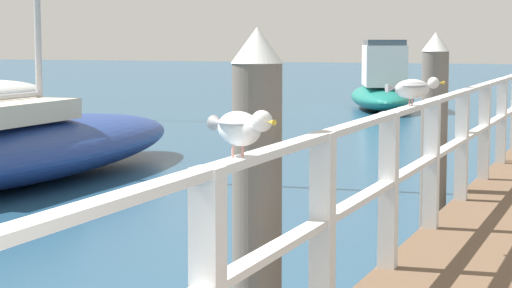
# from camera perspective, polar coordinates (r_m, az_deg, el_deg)

# --- Properties ---
(pier_railing) EXTENTS (0.12, 21.94, 1.10)m
(pier_railing) POSITION_cam_1_polar(r_m,az_deg,el_deg) (13.02, 14.10, 1.87)
(pier_railing) COLOR white
(pier_railing) RESTS_ON pier_deck
(dock_piling_near) EXTENTS (0.29, 0.29, 2.15)m
(dock_piling_near) POSITION_cam_1_polar(r_m,az_deg,el_deg) (5.53, 0.07, -4.27)
(dock_piling_near) COLOR #6B6056
(dock_piling_near) RESTS_ON ground_plane
(dock_piling_far) EXTENTS (0.29, 0.29, 2.15)m
(dock_piling_far) POSITION_cam_1_polar(r_m,az_deg,el_deg) (10.54, 10.32, 0.62)
(dock_piling_far) COLOR #6B6056
(dock_piling_far) RESTS_ON ground_plane
(seagull_foreground) EXTENTS (0.42, 0.31, 0.21)m
(seagull_foreground) POSITION_cam_1_polar(r_m,az_deg,el_deg) (4.19, -0.93, 1.02)
(seagull_foreground) COLOR white
(seagull_foreground) RESTS_ON pier_railing
(seagull_background) EXTENTS (0.41, 0.31, 0.21)m
(seagull_background) POSITION_cam_1_polar(r_m,az_deg,el_deg) (7.56, 9.13, 3.25)
(seagull_background) COLOR white
(seagull_background) RESTS_ON pier_railing
(boat_0) EXTENTS (3.60, 6.40, 2.04)m
(boat_0) POSITION_cam_1_polar(r_m,az_deg,el_deg) (28.87, 7.37, 3.33)
(boat_0) COLOR #197266
(boat_0) RESTS_ON ground_plane
(boat_1) EXTENTS (2.57, 8.11, 11.00)m
(boat_1) POSITION_cam_1_polar(r_m,az_deg,el_deg) (14.77, -13.39, -0.08)
(boat_1) COLOR navy
(boat_1) RESTS_ON ground_plane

